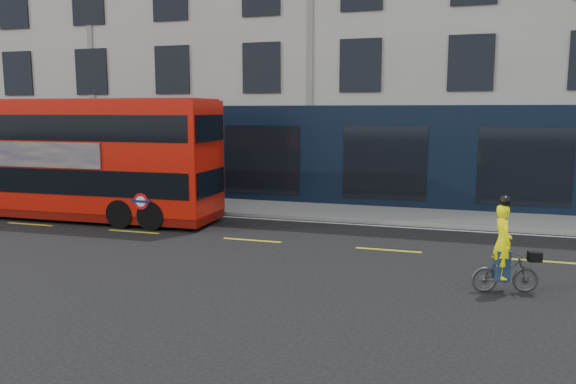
% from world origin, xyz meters
% --- Properties ---
extents(ground, '(120.00, 120.00, 0.00)m').
position_xyz_m(ground, '(0.00, 0.00, 0.00)').
color(ground, black).
rests_on(ground, ground).
extents(pavement, '(60.00, 3.00, 0.12)m').
position_xyz_m(pavement, '(0.00, 6.50, 0.06)').
color(pavement, gray).
rests_on(pavement, ground).
extents(kerb, '(60.00, 0.12, 0.13)m').
position_xyz_m(kerb, '(0.00, 5.00, 0.07)').
color(kerb, gray).
rests_on(kerb, ground).
extents(building_terrace, '(50.00, 10.07, 15.00)m').
position_xyz_m(building_terrace, '(0.00, 12.94, 7.49)').
color(building_terrace, '#AFADA5').
rests_on(building_terrace, ground).
extents(road_edge_line, '(58.00, 0.10, 0.01)m').
position_xyz_m(road_edge_line, '(0.00, 4.70, 0.00)').
color(road_edge_line, silver).
rests_on(road_edge_line, ground).
extents(lane_dashes, '(58.00, 0.12, 0.01)m').
position_xyz_m(lane_dashes, '(0.00, 1.50, 0.00)').
color(lane_dashes, gold).
rests_on(lane_dashes, ground).
extents(bus, '(10.45, 2.57, 4.19)m').
position_xyz_m(bus, '(-7.14, 2.91, 2.15)').
color(bus, '#BD1307').
rests_on(bus, ground).
extents(cyclist, '(1.46, 0.76, 2.07)m').
position_xyz_m(cyclist, '(6.76, -1.42, 0.71)').
color(cyclist, '#404345').
rests_on(cyclist, ground).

